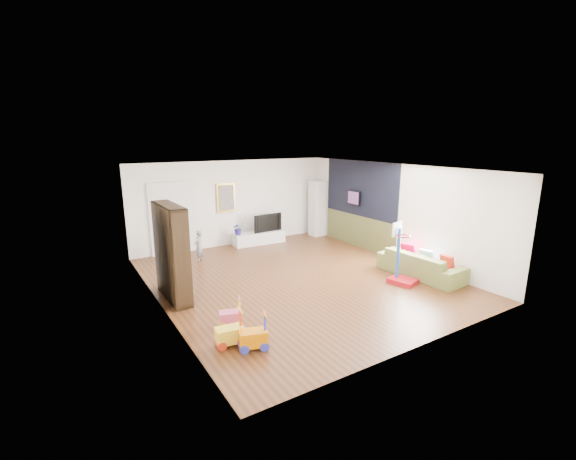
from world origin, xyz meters
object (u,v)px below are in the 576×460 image
basketball_hoop (405,254)px  media_console (259,238)px  bookshelf (172,253)px  sofa (421,264)px

basketball_hoop → media_console: bearing=88.3°
bookshelf → basketball_hoop: size_ratio=1.39×
media_console → bookshelf: 4.71m
bookshelf → basketball_hoop: 5.29m
bookshelf → sofa: bearing=-19.7°
media_console → basketball_hoop: basketball_hoop is taller
media_console → basketball_hoop: bearing=-72.7°
bookshelf → basketball_hoop: bookshelf is taller
bookshelf → sofa: bookshelf is taller
bookshelf → basketball_hoop: (4.89, -1.98, -0.29)m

